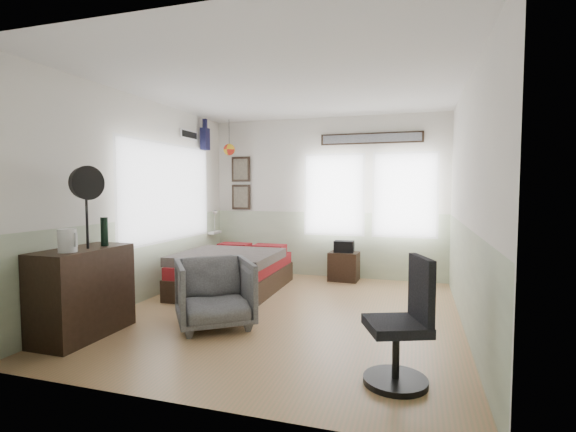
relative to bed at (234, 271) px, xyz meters
name	(u,v)px	position (x,y,z in m)	size (l,w,h in m)	color
ground_plane	(286,314)	(1.09, -0.86, -0.29)	(4.00, 4.50, 0.01)	tan
room_shell	(285,180)	(1.01, -0.67, 1.32)	(4.02, 4.52, 2.71)	silver
wall_decor	(259,154)	(-0.02, 1.10, 1.81)	(3.55, 1.32, 1.44)	#39281D
bed	(234,271)	(0.00, 0.00, 0.00)	(1.38, 1.87, 0.59)	#312017
dresser	(83,292)	(-0.65, -2.21, 0.16)	(0.48, 1.00, 0.90)	#312017
armchair	(215,293)	(0.48, -1.54, 0.08)	(0.79, 0.81, 0.74)	gray
nightstand	(344,266)	(1.45, 1.14, -0.05)	(0.47, 0.37, 0.47)	#312017
task_chair	(403,333)	(2.49, -2.33, 0.11)	(0.57, 0.57, 0.99)	black
kettle	(67,241)	(-0.58, -2.45, 0.72)	(0.19, 0.17, 0.22)	silver
bottle	(104,232)	(-0.57, -1.98, 0.76)	(0.08, 0.08, 0.30)	black
stand_fan	(87,184)	(-0.57, -2.21, 1.26)	(0.18, 0.33, 0.83)	black
black_bag	(344,247)	(1.45, 1.14, 0.27)	(0.32, 0.20, 0.19)	black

